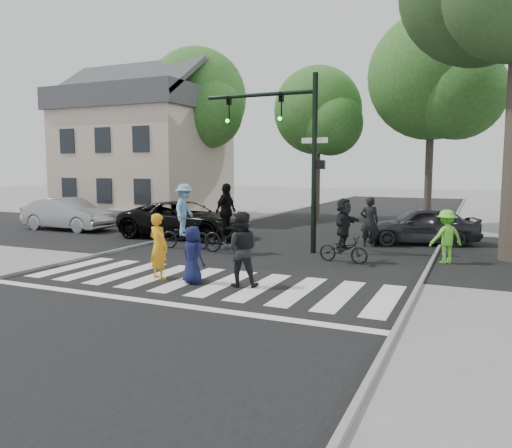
{
  "coord_description": "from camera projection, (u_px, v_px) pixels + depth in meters",
  "views": [
    {
      "loc": [
        6.3,
        -9.9,
        2.91
      ],
      "look_at": [
        0.5,
        3.0,
        1.3
      ],
      "focal_mm": 35.0,
      "sensor_mm": 36.0,
      "label": 1
    }
  ],
  "objects": [
    {
      "name": "road_stem",
      "position": [
        267.0,
        256.0,
        16.4
      ],
      "size": [
        10.0,
        70.0,
        0.01
      ],
      "primitive_type": "cube",
      "color": "black",
      "rests_on": "ground"
    },
    {
      "name": "bystander_hivis",
      "position": [
        446.0,
        237.0,
        15.12
      ],
      "size": [
        1.21,
        1.12,
        1.64
      ],
      "primitive_type": "imported",
      "rotation": [
        0.0,
        0.0,
        3.79
      ],
      "color": "#73F13A",
      "rests_on": "ground"
    },
    {
      "name": "house",
      "position": [
        145.0,
        152.0,
        28.79
      ],
      "size": [
        8.4,
        8.1,
        8.82
      ],
      "color": "beige",
      "rests_on": "ground"
    },
    {
      "name": "cyclist_left",
      "position": [
        185.0,
        221.0,
        17.78
      ],
      "size": [
        1.93,
        1.3,
        2.34
      ],
      "color": "black",
      "rests_on": "ground"
    },
    {
      "name": "ground",
      "position": [
        185.0,
        290.0,
        11.86
      ],
      "size": [
        120.0,
        120.0,
        0.0
      ],
      "primitive_type": "plane",
      "color": "gray",
      "rests_on": "ground"
    },
    {
      "name": "curb_right",
      "position": [
        429.0,
        267.0,
        14.33
      ],
      "size": [
        0.1,
        70.0,
        0.1
      ],
      "primitive_type": "cube",
      "color": "gray",
      "rests_on": "ground"
    },
    {
      "name": "traffic_signal",
      "position": [
        291.0,
        138.0,
        16.9
      ],
      "size": [
        4.45,
        0.29,
        6.0
      ],
      "color": "black",
      "rests_on": "ground"
    },
    {
      "name": "pedestrian_child",
      "position": [
        193.0,
        255.0,
        12.47
      ],
      "size": [
        0.83,
        0.68,
        1.46
      ],
      "primitive_type": "imported",
      "rotation": [
        0.0,
        0.0,
        2.78
      ],
      "color": "#12163D",
      "rests_on": "ground"
    },
    {
      "name": "pedestrian_woman",
      "position": [
        158.0,
        246.0,
        12.98
      ],
      "size": [
        0.72,
        0.58,
        1.73
      ],
      "primitive_type": "imported",
      "rotation": [
        0.0,
        0.0,
        2.84
      ],
      "color": "#F7A21A",
      "rests_on": "ground"
    },
    {
      "name": "bystander_dark",
      "position": [
        369.0,
        222.0,
        18.24
      ],
      "size": [
        0.76,
        0.58,
        1.86
      ],
      "primitive_type": "imported",
      "rotation": [
        0.0,
        0.0,
        3.35
      ],
      "color": "black",
      "rests_on": "ground"
    },
    {
      "name": "cyclist_mid",
      "position": [
        226.0,
        225.0,
        16.79
      ],
      "size": [
        1.86,
        1.14,
        2.38
      ],
      "color": "black",
      "rests_on": "ground"
    },
    {
      "name": "car_suv",
      "position": [
        185.0,
        220.0,
        20.61
      ],
      "size": [
        5.59,
        2.82,
        1.52
      ],
      "primitive_type": "imported",
      "rotation": [
        0.0,
        0.0,
        1.63
      ],
      "color": "black",
      "rests_on": "ground"
    },
    {
      "name": "pedestrian_adult",
      "position": [
        241.0,
        249.0,
        12.17
      ],
      "size": [
        1.08,
        0.97,
        1.84
      ],
      "primitive_type": "imported",
      "rotation": [
        0.0,
        0.0,
        3.5
      ],
      "color": "black",
      "rests_on": "ground"
    },
    {
      "name": "crosswalk",
      "position": [
        199.0,
        284.0,
        12.46
      ],
      "size": [
        10.0,
        3.85,
        0.01
      ],
      "color": "silver",
      "rests_on": "ground"
    },
    {
      "name": "curb_left",
      "position": [
        142.0,
        245.0,
        18.45
      ],
      "size": [
        0.1,
        70.0,
        0.1
      ],
      "primitive_type": "cube",
      "color": "gray",
      "rests_on": "ground"
    },
    {
      "name": "bg_tree_0",
      "position": [
        134.0,
        116.0,
        31.27
      ],
      "size": [
        5.46,
        5.2,
        8.97
      ],
      "color": "brown",
      "rests_on": "ground"
    },
    {
      "name": "road_cross",
      "position": [
        298.0,
        243.0,
        19.11
      ],
      "size": [
        70.0,
        10.0,
        0.01
      ],
      "primitive_type": "cube",
      "color": "black",
      "rests_on": "ground"
    },
    {
      "name": "cyclist_right",
      "position": [
        344.0,
        234.0,
        15.21
      ],
      "size": [
        1.63,
        1.51,
        1.99
      ],
      "color": "black",
      "rests_on": "ground"
    },
    {
      "name": "bg_tree_3",
      "position": [
        439.0,
        80.0,
        23.16
      ],
      "size": [
        6.3,
        6.0,
        10.2
      ],
      "color": "brown",
      "rests_on": "ground"
    },
    {
      "name": "car_silver",
      "position": [
        68.0,
        214.0,
        23.17
      ],
      "size": [
        4.58,
        1.68,
        1.5
      ],
      "primitive_type": "imported",
      "rotation": [
        0.0,
        0.0,
        1.55
      ],
      "color": "#A4A5AA",
      "rests_on": "ground"
    },
    {
      "name": "bg_tree_2",
      "position": [
        321.0,
        114.0,
        26.99
      ],
      "size": [
        5.04,
        4.8,
        8.4
      ],
      "color": "brown",
      "rests_on": "ground"
    },
    {
      "name": "bg_tree_1",
      "position": [
        199.0,
        102.0,
        28.69
      ],
      "size": [
        6.09,
        5.8,
        9.8
      ],
      "color": "brown",
      "rests_on": "ground"
    },
    {
      "name": "car_grey",
      "position": [
        421.0,
        225.0,
        18.93
      ],
      "size": [
        4.55,
        2.95,
        1.44
      ],
      "primitive_type": "imported",
      "rotation": [
        0.0,
        0.0,
        -1.25
      ],
      "color": "#303036",
      "rests_on": "ground"
    }
  ]
}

